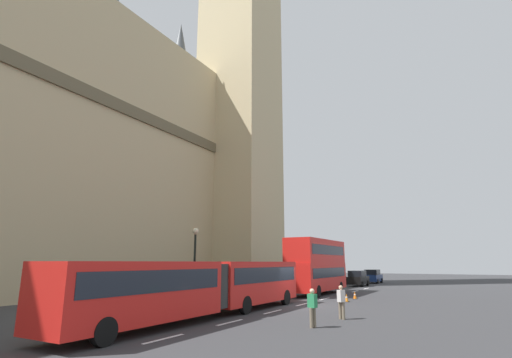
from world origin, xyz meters
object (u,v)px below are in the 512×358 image
object	(u,v)px
sedan_trailing	(373,276)
traffic_cone_west	(346,298)
sedan_lead	(358,278)
traffic_cone_middle	(355,295)
pedestrian_near_cones	(312,306)
street_lamp	(195,259)
double_decker_bus	(317,264)
pedestrian_by_kerb	(341,301)
articulated_bus	(207,283)
clock_tower	(241,13)

from	to	relation	value
sedan_trailing	traffic_cone_west	size ratio (longest dim) A/B	7.59
sedan_lead	traffic_cone_west	bearing A→B (deg)	-167.98
traffic_cone_middle	pedestrian_near_cones	bearing A→B (deg)	-172.28
traffic_cone_west	street_lamp	distance (m)	11.55
double_decker_bus	pedestrian_near_cones	bearing A→B (deg)	-160.50
pedestrian_near_cones	pedestrian_by_kerb	distance (m)	3.14
articulated_bus	pedestrian_by_kerb	world-z (taller)	articulated_bus
articulated_bus	traffic_cone_west	bearing A→B (deg)	-19.67
street_lamp	traffic_cone_middle	bearing A→B (deg)	-41.93
double_decker_bus	sedan_lead	bearing A→B (deg)	-0.43
articulated_bus	sedan_trailing	distance (m)	38.64
clock_tower	pedestrian_by_kerb	distance (m)	49.49
sedan_trailing	pedestrian_by_kerb	bearing A→B (deg)	-170.06
traffic_cone_west	pedestrian_by_kerb	bearing A→B (deg)	-165.32
traffic_cone_west	traffic_cone_middle	size ratio (longest dim) A/B	1.00
pedestrian_near_cones	pedestrian_by_kerb	size ratio (longest dim) A/B	1.00
sedan_trailing	street_lamp	distance (m)	34.44
clock_tower	sedan_trailing	distance (m)	43.40
clock_tower	traffic_cone_west	xyz separation A→B (m)	(-14.00, -18.17, -39.54)
pedestrian_near_cones	traffic_cone_middle	bearing A→B (deg)	7.72
articulated_bus	street_lamp	size ratio (longest dim) A/B	3.47
traffic_cone_west	traffic_cone_middle	distance (m)	2.52
clock_tower	traffic_cone_west	bearing A→B (deg)	-127.61
sedan_trailing	traffic_cone_middle	bearing A→B (deg)	-170.90
clock_tower	street_lamp	size ratio (longest dim) A/B	14.36
pedestrian_by_kerb	articulated_bus	bearing A→B (deg)	114.44
traffic_cone_middle	clock_tower	bearing A→B (deg)	57.64
articulated_bus	double_decker_bus	size ratio (longest dim) A/B	1.87
sedan_lead	sedan_trailing	xyz separation A→B (m)	(7.82, -0.11, 0.00)
sedan_lead	street_lamp	distance (m)	26.72
articulated_bus	sedan_trailing	xyz separation A→B (m)	(38.63, -0.21, -0.83)
street_lamp	pedestrian_by_kerb	world-z (taller)	street_lamp
street_lamp	pedestrian_by_kerb	bearing A→B (deg)	-98.51
traffic_cone_west	pedestrian_by_kerb	world-z (taller)	pedestrian_by_kerb
sedan_trailing	street_lamp	xyz separation A→B (m)	(-34.05, 4.72, 2.14)
traffic_cone_west	pedestrian_near_cones	world-z (taller)	pedestrian_near_cones
sedan_lead	traffic_cone_middle	distance (m)	17.11
double_decker_bus	pedestrian_by_kerb	bearing A→B (deg)	-155.27
articulated_bus	traffic_cone_west	distance (m)	12.49
sedan_trailing	traffic_cone_west	world-z (taller)	sedan_trailing
clock_tower	street_lamp	xyz separation A→B (m)	(-21.09, -9.49, -36.77)
pedestrian_near_cones	clock_tower	bearing A→B (deg)	37.82
sedan_lead	street_lamp	xyz separation A→B (m)	(-26.23, 4.61, 2.14)
clock_tower	articulated_bus	distance (m)	48.01
double_decker_bus	street_lamp	distance (m)	13.20
street_lamp	pedestrian_by_kerb	distance (m)	11.30
articulated_bus	traffic_cone_middle	xyz separation A→B (m)	(14.19, -4.13, -1.46)
sedan_lead	double_decker_bus	bearing A→B (deg)	179.57
articulated_bus	sedan_lead	world-z (taller)	articulated_bus
sedan_trailing	street_lamp	world-z (taller)	street_lamp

